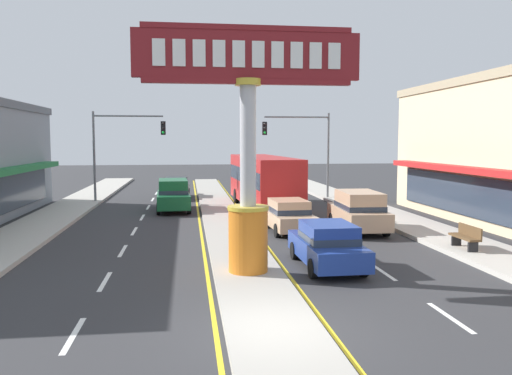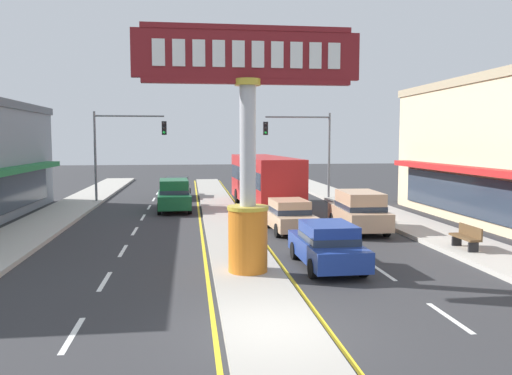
{
  "view_description": "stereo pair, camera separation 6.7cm",
  "coord_description": "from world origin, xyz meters",
  "px_view_note": "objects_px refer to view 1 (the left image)",
  "views": [
    {
      "loc": [
        -1.86,
        -11.13,
        4.29
      ],
      "look_at": [
        0.54,
        7.13,
        2.6
      ],
      "focal_mm": 36.46,
      "sensor_mm": 36.0,
      "label": 1
    },
    {
      "loc": [
        -1.8,
        -11.14,
        4.29
      ],
      "look_at": [
        0.54,
        7.13,
        2.6
      ],
      "focal_mm": 36.46,
      "sensor_mm": 36.0,
      "label": 2
    }
  ],
  "objects_px": {
    "suv_near_right_lane": "(173,195)",
    "street_bench": "(466,236)",
    "sedan_kerb_right": "(327,244)",
    "suv_near_left_lane": "(359,211)",
    "traffic_light_left_side": "(121,141)",
    "bus_far_left_oncoming": "(263,179)",
    "sedan_far_right_lane": "(288,215)",
    "district_sign": "(248,147)",
    "sedan_mid_left_lane": "(176,187)",
    "traffic_light_right_side": "(304,141)"
  },
  "relations": [
    {
      "from": "suv_near_right_lane",
      "to": "sedan_far_right_lane",
      "type": "xyz_separation_m",
      "value": [
        5.52,
        -8.0,
        -0.2
      ]
    },
    {
      "from": "bus_far_left_oncoming",
      "to": "sedan_mid_left_lane",
      "type": "bearing_deg",
      "value": 128.94
    },
    {
      "from": "bus_far_left_oncoming",
      "to": "sedan_kerb_right",
      "type": "bearing_deg",
      "value": -89.99
    },
    {
      "from": "traffic_light_left_side",
      "to": "sedan_kerb_right",
      "type": "xyz_separation_m",
      "value": [
        9.1,
        -19.31,
        -3.46
      ]
    },
    {
      "from": "suv_near_left_lane",
      "to": "bus_far_left_oncoming",
      "type": "distance_m",
      "value": 9.16
    },
    {
      "from": "sedan_far_right_lane",
      "to": "sedan_kerb_right",
      "type": "height_order",
      "value": "same"
    },
    {
      "from": "district_sign",
      "to": "traffic_light_left_side",
      "type": "distance_m",
      "value": 20.97
    },
    {
      "from": "traffic_light_left_side",
      "to": "street_bench",
      "type": "bearing_deg",
      "value": -50.11
    },
    {
      "from": "district_sign",
      "to": "traffic_light_right_side",
      "type": "bearing_deg",
      "value": 72.48
    },
    {
      "from": "suv_near_right_lane",
      "to": "street_bench",
      "type": "height_order",
      "value": "suv_near_right_lane"
    },
    {
      "from": "traffic_light_left_side",
      "to": "street_bench",
      "type": "height_order",
      "value": "traffic_light_left_side"
    },
    {
      "from": "sedan_kerb_right",
      "to": "bus_far_left_oncoming",
      "type": "bearing_deg",
      "value": 90.01
    },
    {
      "from": "traffic_light_right_side",
      "to": "traffic_light_left_side",
      "type": "bearing_deg",
      "value": -179.53
    },
    {
      "from": "traffic_light_left_side",
      "to": "sedan_far_right_lane",
      "type": "relative_size",
      "value": 1.41
    },
    {
      "from": "sedan_far_right_lane",
      "to": "sedan_kerb_right",
      "type": "distance_m",
      "value": 6.88
    },
    {
      "from": "traffic_light_right_side",
      "to": "suv_near_right_lane",
      "type": "xyz_separation_m",
      "value": [
        -9.1,
        -4.53,
        -3.26
      ]
    },
    {
      "from": "bus_far_left_oncoming",
      "to": "street_bench",
      "type": "height_order",
      "value": "bus_far_left_oncoming"
    },
    {
      "from": "district_sign",
      "to": "street_bench",
      "type": "xyz_separation_m",
      "value": [
        8.57,
        2.15,
        -3.42
      ]
    },
    {
      "from": "traffic_light_left_side",
      "to": "street_bench",
      "type": "distance_m",
      "value": 23.53
    },
    {
      "from": "sedan_far_right_lane",
      "to": "suv_near_right_lane",
      "type": "bearing_deg",
      "value": 124.6
    },
    {
      "from": "district_sign",
      "to": "bus_far_left_oncoming",
      "type": "height_order",
      "value": "district_sign"
    },
    {
      "from": "street_bench",
      "to": "sedan_far_right_lane",
      "type": "bearing_deg",
      "value": 137.05
    },
    {
      "from": "district_sign",
      "to": "sedan_mid_left_lane",
      "type": "height_order",
      "value": "district_sign"
    },
    {
      "from": "suv_near_right_lane",
      "to": "bus_far_left_oncoming",
      "type": "height_order",
      "value": "bus_far_left_oncoming"
    },
    {
      "from": "sedan_far_right_lane",
      "to": "sedan_kerb_right",
      "type": "xyz_separation_m",
      "value": [
        -0.0,
        -6.88,
        0.0
      ]
    },
    {
      "from": "suv_near_right_lane",
      "to": "bus_far_left_oncoming",
      "type": "bearing_deg",
      "value": 1.82
    },
    {
      "from": "suv_near_right_lane",
      "to": "traffic_light_right_side",
      "type": "bearing_deg",
      "value": 26.48
    },
    {
      "from": "district_sign",
      "to": "sedan_kerb_right",
      "type": "relative_size",
      "value": 1.76
    },
    {
      "from": "bus_far_left_oncoming",
      "to": "traffic_light_left_side",
      "type": "bearing_deg",
      "value": 154.93
    },
    {
      "from": "bus_far_left_oncoming",
      "to": "sedan_kerb_right",
      "type": "height_order",
      "value": "bus_far_left_oncoming"
    },
    {
      "from": "sedan_kerb_right",
      "to": "suv_near_left_lane",
      "type": "bearing_deg",
      "value": 63.33
    },
    {
      "from": "suv_near_left_lane",
      "to": "sedan_kerb_right",
      "type": "relative_size",
      "value": 1.08
    },
    {
      "from": "traffic_light_left_side",
      "to": "sedan_far_right_lane",
      "type": "xyz_separation_m",
      "value": [
        9.1,
        -12.43,
        -3.46
      ]
    },
    {
      "from": "street_bench",
      "to": "sedan_mid_left_lane",
      "type": "bearing_deg",
      "value": 119.03
    },
    {
      "from": "suv_near_left_lane",
      "to": "street_bench",
      "type": "relative_size",
      "value": 2.92
    },
    {
      "from": "suv_near_left_lane",
      "to": "sedan_far_right_lane",
      "type": "bearing_deg",
      "value": 174.4
    },
    {
      "from": "district_sign",
      "to": "suv_near_right_lane",
      "type": "relative_size",
      "value": 1.63
    },
    {
      "from": "district_sign",
      "to": "suv_near_left_lane",
      "type": "relative_size",
      "value": 1.63
    },
    {
      "from": "street_bench",
      "to": "suv_near_right_lane",
      "type": "bearing_deg",
      "value": 130.2
    },
    {
      "from": "district_sign",
      "to": "sedan_kerb_right",
      "type": "bearing_deg",
      "value": 13.74
    },
    {
      "from": "sedan_kerb_right",
      "to": "suv_near_right_lane",
      "type": "bearing_deg",
      "value": 110.33
    },
    {
      "from": "sedan_far_right_lane",
      "to": "sedan_mid_left_lane",
      "type": "height_order",
      "value": "same"
    },
    {
      "from": "sedan_kerb_right",
      "to": "street_bench",
      "type": "relative_size",
      "value": 2.7
    },
    {
      "from": "district_sign",
      "to": "suv_near_left_lane",
      "type": "height_order",
      "value": "district_sign"
    },
    {
      "from": "traffic_light_left_side",
      "to": "sedan_mid_left_lane",
      "type": "bearing_deg",
      "value": 35.5
    },
    {
      "from": "traffic_light_right_side",
      "to": "street_bench",
      "type": "bearing_deg",
      "value": -82.91
    },
    {
      "from": "traffic_light_right_side",
      "to": "sedan_kerb_right",
      "type": "height_order",
      "value": "traffic_light_right_side"
    },
    {
      "from": "traffic_light_right_side",
      "to": "bus_far_left_oncoming",
      "type": "distance_m",
      "value": 6.12
    },
    {
      "from": "district_sign",
      "to": "suv_near_right_lane",
      "type": "distance_m",
      "value": 16.1
    },
    {
      "from": "sedan_far_right_lane",
      "to": "sedan_mid_left_lane",
      "type": "xyz_separation_m",
      "value": [
        -5.51,
        14.99,
        0.0
      ]
    }
  ]
}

